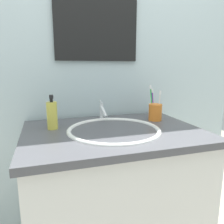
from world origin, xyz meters
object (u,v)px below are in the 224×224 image
object	(u,v)px
toothbrush_green	(151,100)
toothbrush_purple	(153,102)
soap_dispenser	(52,115)
wall_mirror	(96,12)
toothbrush_white	(159,103)
toothbrush_cup	(155,112)
faucet	(102,111)
toothbrush_blue	(152,101)

from	to	relation	value
toothbrush_green	toothbrush_purple	world-z (taller)	toothbrush_green
soap_dispenser	wall_mirror	size ratio (longest dim) A/B	0.31
toothbrush_white	toothbrush_cup	bearing A→B (deg)	-170.25
toothbrush_cup	toothbrush_green	world-z (taller)	toothbrush_green
toothbrush_white	wall_mirror	distance (m)	0.67
faucet	toothbrush_blue	xyz separation A→B (m)	(0.31, -0.05, 0.05)
faucet	toothbrush_cup	distance (m)	0.32
toothbrush_green	soap_dispenser	size ratio (longest dim) A/B	1.13
toothbrush_purple	soap_dispenser	bearing A→B (deg)	-174.87
toothbrush_cup	soap_dispenser	world-z (taller)	soap_dispenser
faucet	toothbrush_cup	size ratio (longest dim) A/B	1.49
toothbrush_purple	toothbrush_blue	xyz separation A→B (m)	(-0.00, 0.01, 0.00)
toothbrush_purple	toothbrush_cup	bearing A→B (deg)	-95.28
faucet	wall_mirror	size ratio (longest dim) A/B	0.26
toothbrush_white	wall_mirror	world-z (taller)	wall_mirror
faucet	toothbrush_white	xyz separation A→B (m)	(0.34, -0.10, 0.05)
faucet	toothbrush_blue	bearing A→B (deg)	-9.59
toothbrush_green	toothbrush_purple	size ratio (longest dim) A/B	1.13
toothbrush_cup	toothbrush_white	world-z (taller)	toothbrush_white
toothbrush_cup	toothbrush_white	xyz separation A→B (m)	(0.03, 0.00, 0.06)
toothbrush_white	toothbrush_purple	bearing A→B (deg)	123.80
toothbrush_green	toothbrush_purple	bearing A→B (deg)	-3.49
toothbrush_cup	toothbrush_blue	size ratio (longest dim) A/B	0.54
wall_mirror	toothbrush_purple	bearing A→B (deg)	-29.59
toothbrush_purple	toothbrush_blue	size ratio (longest dim) A/B	0.98
toothbrush_blue	wall_mirror	xyz separation A→B (m)	(-0.31, 0.17, 0.54)
faucet	toothbrush_green	distance (m)	0.31
toothbrush_blue	wall_mirror	bearing A→B (deg)	151.01
toothbrush_green	toothbrush_cup	bearing A→B (deg)	-81.73
faucet	soap_dispenser	distance (m)	0.32
toothbrush_purple	toothbrush_white	xyz separation A→B (m)	(0.03, -0.04, -0.00)
toothbrush_blue	toothbrush_green	bearing A→B (deg)	-129.25
faucet	toothbrush_cup	xyz separation A→B (m)	(0.31, -0.10, -0.01)
toothbrush_cup	toothbrush_blue	bearing A→B (deg)	91.18
toothbrush_cup	toothbrush_white	bearing A→B (deg)	9.75
toothbrush_purple	toothbrush_blue	world-z (taller)	toothbrush_blue
toothbrush_purple	toothbrush_blue	distance (m)	0.01
toothbrush_white	wall_mirror	size ratio (longest dim) A/B	0.30
faucet	toothbrush_white	size ratio (longest dim) A/B	0.85
toothbrush_purple	toothbrush_white	distance (m)	0.05
toothbrush_blue	wall_mirror	size ratio (longest dim) A/B	0.32
toothbrush_cup	toothbrush_green	size ratio (longest dim) A/B	0.49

